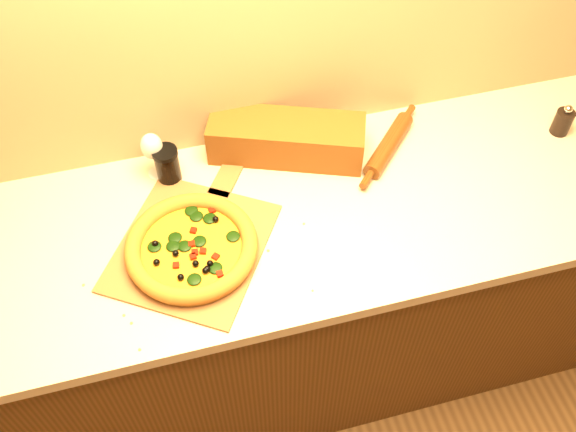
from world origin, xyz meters
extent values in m
plane|color=#9E8460|center=(0.00, 1.75, 1.35)|extent=(4.00, 0.00, 4.00)
cube|color=#452B0E|center=(0.00, 1.43, 0.43)|extent=(2.80, 0.65, 0.86)
cube|color=#BDAB93|center=(0.00, 1.43, 0.88)|extent=(2.84, 0.68, 0.04)
cube|color=brown|center=(-0.28, 1.38, 0.90)|extent=(0.53, 0.55, 0.01)
cube|color=brown|center=(-0.14, 1.61, 0.90)|extent=(0.14, 0.17, 0.01)
cylinder|color=#C17430|center=(-0.28, 1.36, 0.92)|extent=(0.33, 0.33, 0.02)
cylinder|color=yellow|center=(-0.28, 1.36, 0.93)|extent=(0.28, 0.28, 0.01)
torus|color=#944B1B|center=(-0.28, 1.36, 0.94)|extent=(0.35, 0.35, 0.04)
ellipsoid|color=black|center=(-0.23, 1.39, 0.94)|extent=(0.04, 0.04, 0.01)
sphere|color=black|center=(-0.32, 1.34, 0.94)|extent=(0.02, 0.02, 0.02)
cube|color=#9A1105|center=(-0.26, 1.31, 0.94)|extent=(0.02, 0.02, 0.01)
cylinder|color=black|center=(-0.41, 1.30, 0.90)|extent=(0.03, 0.03, 0.01)
cylinder|color=black|center=(0.89, 1.53, 0.94)|extent=(0.06, 0.06, 0.08)
sphere|color=silver|center=(0.89, 1.53, 0.99)|extent=(0.03, 0.03, 0.03)
cylinder|color=#502A0D|center=(0.35, 1.58, 0.93)|extent=(0.21, 0.22, 0.05)
cylinder|color=#502A0D|center=(0.46, 1.70, 0.93)|extent=(0.06, 0.06, 0.02)
cylinder|color=#502A0D|center=(0.24, 1.47, 0.93)|extent=(0.06, 0.06, 0.02)
cube|color=#652E13|center=(0.05, 1.65, 0.96)|extent=(0.47, 0.30, 0.12)
cylinder|color=silver|center=(-0.33, 1.67, 0.90)|extent=(0.06, 0.06, 0.00)
cylinder|color=silver|center=(-0.33, 1.67, 0.94)|extent=(0.01, 0.01, 0.07)
ellipsoid|color=silver|center=(-0.33, 1.67, 1.01)|extent=(0.06, 0.06, 0.08)
cylinder|color=black|center=(-0.30, 1.64, 0.95)|extent=(0.07, 0.07, 0.10)
cylinder|color=black|center=(-0.30, 1.64, 1.01)|extent=(0.07, 0.07, 0.01)
camera|label=1|loc=(-0.28, 0.37, 2.30)|focal=40.00mm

